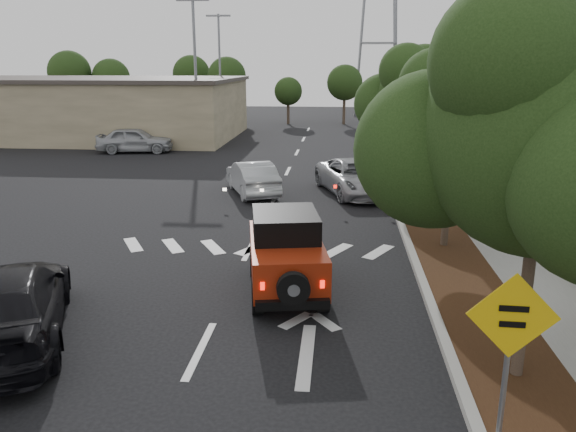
# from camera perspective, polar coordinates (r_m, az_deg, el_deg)

# --- Properties ---
(ground) EXTENTS (120.00, 120.00, 0.00)m
(ground) POSITION_cam_1_polar(r_m,az_deg,el_deg) (10.95, -8.92, -13.30)
(ground) COLOR black
(ground) RESTS_ON ground
(curb) EXTENTS (0.20, 70.00, 0.15)m
(curb) POSITION_cam_1_polar(r_m,az_deg,el_deg) (22.01, 10.54, 1.58)
(curb) COLOR #9E9B93
(curb) RESTS_ON ground
(planting_strip) EXTENTS (1.80, 70.00, 0.12)m
(planting_strip) POSITION_cam_1_polar(r_m,az_deg,el_deg) (22.13, 13.12, 1.47)
(planting_strip) COLOR black
(planting_strip) RESTS_ON ground
(sidewalk) EXTENTS (2.00, 70.00, 0.12)m
(sidewalk) POSITION_cam_1_polar(r_m,az_deg,el_deg) (22.47, 17.92, 1.33)
(sidewalk) COLOR gray
(sidewalk) RESTS_ON ground
(hedge) EXTENTS (0.80, 70.00, 0.80)m
(hedge) POSITION_cam_1_polar(r_m,az_deg,el_deg) (22.75, 21.43, 2.05)
(hedge) COLOR black
(hedge) RESTS_ON ground
(commercial_building) EXTENTS (22.00, 12.00, 4.00)m
(commercial_building) POSITION_cam_1_polar(r_m,az_deg,el_deg) (43.56, -20.26, 10.19)
(commercial_building) COLOR #807558
(commercial_building) RESTS_ON ground
(transmission_tower) EXTENTS (7.00, 4.00, 28.00)m
(transmission_tower) POSITION_cam_1_polar(r_m,az_deg,el_deg) (57.64, 8.83, 9.98)
(transmission_tower) COLOR slate
(transmission_tower) RESTS_ON ground
(street_tree_near) EXTENTS (3.80, 3.80, 5.92)m
(street_tree_near) POSITION_cam_1_polar(r_m,az_deg,el_deg) (10.68, 22.09, -15.13)
(street_tree_near) COLOR black
(street_tree_near) RESTS_ON ground
(street_tree_mid) EXTENTS (3.20, 3.20, 5.32)m
(street_tree_mid) POSITION_cam_1_polar(r_m,az_deg,el_deg) (16.92, 15.51, -3.19)
(street_tree_mid) COLOR black
(street_tree_mid) RESTS_ON ground
(street_tree_far) EXTENTS (3.40, 3.40, 5.62)m
(street_tree_far) POSITION_cam_1_polar(r_m,az_deg,el_deg) (23.11, 12.79, 1.92)
(street_tree_far) COLOR black
(street_tree_far) RESTS_ON ground
(light_pole_a) EXTENTS (2.00, 0.22, 9.00)m
(light_pole_a) POSITION_cam_1_polar(r_m,az_deg,el_deg) (36.80, -9.05, 7.01)
(light_pole_a) COLOR slate
(light_pole_a) RESTS_ON ground
(light_pole_b) EXTENTS (2.00, 0.22, 9.00)m
(light_pole_b) POSITION_cam_1_polar(r_m,az_deg,el_deg) (48.63, -6.75, 9.09)
(light_pole_b) COLOR slate
(light_pole_b) RESTS_ON ground
(red_jeep) EXTENTS (2.16, 3.80, 1.87)m
(red_jeep) POSITION_cam_1_polar(r_m,az_deg,el_deg) (13.15, -0.26, -3.59)
(red_jeep) COLOR black
(red_jeep) RESTS_ON ground
(silver_suv_ahead) EXTENTS (3.70, 5.42, 1.38)m
(silver_suv_ahead) POSITION_cam_1_polar(r_m,az_deg,el_deg) (23.08, 6.86, 3.93)
(silver_suv_ahead) COLOR #A1A3A9
(silver_suv_ahead) RESTS_ON ground
(black_suv_oncoming) EXTENTS (4.00, 5.62, 1.51)m
(black_suv_oncoming) POSITION_cam_1_polar(r_m,az_deg,el_deg) (12.10, -26.73, -8.04)
(black_suv_oncoming) COLOR black
(black_suv_oncoming) RESTS_ON ground
(silver_sedan_oncoming) EXTENTS (2.86, 4.33, 1.35)m
(silver_sedan_oncoming) POSITION_cam_1_polar(r_m,az_deg,el_deg) (22.99, -3.66, 3.92)
(silver_sedan_oncoming) COLOR #AEB2B6
(silver_sedan_oncoming) RESTS_ON ground
(parked_suv) EXTENTS (4.65, 2.42, 1.51)m
(parked_suv) POSITION_cam_1_polar(r_m,az_deg,el_deg) (34.94, -15.30, 7.48)
(parked_suv) COLOR #A4A7AB
(parked_suv) RESTS_ON ground
(speed_hump_sign) EXTENTS (1.18, 0.11, 2.52)m
(speed_hump_sign) POSITION_cam_1_polar(r_m,az_deg,el_deg) (8.04, 21.63, -11.41)
(speed_hump_sign) COLOR slate
(speed_hump_sign) RESTS_ON ground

